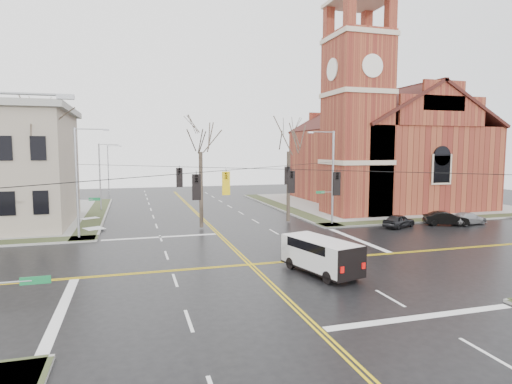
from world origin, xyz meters
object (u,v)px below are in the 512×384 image
object	(u,v)px
signal_pole_nw	(79,180)
parked_car_b	(446,218)
streetlight_north_a	(101,174)
tree_nw_far	(37,130)
church	(378,142)
tree_ne	(289,147)
tree_nw_near	(201,147)
parked_car_c	(468,218)
cargo_van	(318,253)
signal_pole_ne	(331,175)
streetlight_north_b	(109,167)
parked_car_a	(399,221)

from	to	relation	value
signal_pole_nw	parked_car_b	xyz separation A→B (m)	(33.54, -3.04, -4.28)
streetlight_north_a	tree_nw_far	xyz separation A→B (m)	(-4.07, -14.08, 4.54)
church	streetlight_north_a	distance (m)	35.78
tree_ne	tree_nw_near	bearing A→B (deg)	-174.02
parked_car_c	signal_pole_nw	bearing A→B (deg)	74.72
cargo_van	parked_car_c	size ratio (longest dim) A/B	1.38
parked_car_b	tree_nw_far	xyz separation A→B (m)	(-36.95, 5.46, 8.34)
parked_car_b	streetlight_north_a	bearing A→B (deg)	81.89
parked_car_b	church	bearing A→B (deg)	13.75
parked_car_c	tree_nw_near	size ratio (longest dim) A/B	0.39
streetlight_north_a	tree_nw_near	size ratio (longest dim) A/B	0.76
signal_pole_ne	streetlight_north_b	bearing A→B (deg)	121.05
signal_pole_ne	parked_car_b	world-z (taller)	signal_pole_ne
streetlight_north_a	signal_pole_nw	bearing A→B (deg)	-92.32
tree_nw_far	tree_nw_near	distance (m)	13.77
tree_nw_near	tree_ne	world-z (taller)	tree_ne
cargo_van	tree_ne	distance (m)	18.87
signal_pole_nw	streetlight_north_a	distance (m)	16.52
church	parked_car_c	distance (m)	18.23
cargo_van	tree_nw_near	bearing A→B (deg)	90.72
streetlight_north_b	parked_car_b	size ratio (longest dim) A/B	1.95
tree_nw_far	signal_pole_nw	bearing A→B (deg)	-35.45
streetlight_north_a	tree_ne	size ratio (longest dim) A/B	0.76
streetlight_north_a	streetlight_north_b	distance (m)	20.00
signal_pole_ne	parked_car_a	bearing A→B (deg)	-25.17
cargo_van	tree_ne	bearing A→B (deg)	60.52
signal_pole_ne	tree_nw_far	xyz separation A→B (m)	(-26.05, 2.42, 4.06)
tree_nw_near	parked_car_a	bearing A→B (deg)	-14.07
parked_car_c	parked_car_a	bearing A→B (deg)	76.35
streetlight_north_a	tree_nw_near	distance (m)	17.84
streetlight_north_b	cargo_van	xyz separation A→B (m)	(14.10, -50.88, -3.25)
signal_pole_nw	parked_car_a	world-z (taller)	signal_pole_nw
tree_nw_near	parked_car_c	bearing A→B (deg)	-10.99
signal_pole_nw	parked_car_b	world-z (taller)	signal_pole_nw
streetlight_north_b	parked_car_b	world-z (taller)	streetlight_north_b
church	tree_nw_far	xyz separation A→B (m)	(-39.49, -10.86, 0.58)
signal_pole_ne	signal_pole_nw	xyz separation A→B (m)	(-22.64, 0.00, 0.00)
signal_pole_nw	cargo_van	xyz separation A→B (m)	(14.76, -14.38, -3.73)
signal_pole_nw	cargo_van	world-z (taller)	signal_pole_nw
streetlight_north_a	tree_nw_far	distance (m)	15.34
signal_pole_ne	streetlight_north_a	size ratio (longest dim) A/B	1.12
signal_pole_nw	tree_nw_near	xyz separation A→B (m)	(10.29, 1.82, 2.70)
cargo_van	tree_nw_far	xyz separation A→B (m)	(-18.17, 16.81, 7.80)
parked_car_c	tree_nw_far	size ratio (longest dim) A/B	0.33
parked_car_a	tree_ne	distance (m)	12.80
parked_car_a	tree_nw_near	world-z (taller)	tree_nw_near
signal_pole_ne	streetlight_north_b	xyz separation A→B (m)	(-21.97, 36.50, -0.48)
church	streetlight_north_b	xyz separation A→B (m)	(-35.42, 23.22, -3.97)
streetlight_north_b	tree_nw_near	distance (m)	36.13
parked_car_c	tree_nw_far	bearing A→B (deg)	71.68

